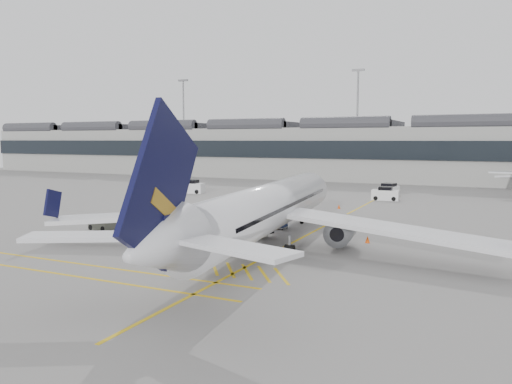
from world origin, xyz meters
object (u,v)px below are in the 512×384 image
at_px(baggage_cart_a, 279,220).
at_px(pushback_tug, 102,224).
at_px(ramp_agent_a, 256,224).
at_px(ramp_agent_b, 249,223).
at_px(airliner_main, 265,209).
at_px(belt_loader, 245,228).

distance_m(baggage_cart_a, pushback_tug, 16.75).
relative_size(ramp_agent_a, ramp_agent_b, 0.93).
bearing_deg(ramp_agent_a, baggage_cart_a, 33.63).
xyz_separation_m(ramp_agent_a, pushback_tug, (-13.89, -4.72, -0.25)).
distance_m(airliner_main, ramp_agent_a, 6.78).
relative_size(airliner_main, ramp_agent_b, 22.13).
relative_size(airliner_main, belt_loader, 7.76).
bearing_deg(ramp_agent_b, ramp_agent_a, 139.97).
bearing_deg(airliner_main, baggage_cart_a, 99.42).
bearing_deg(pushback_tug, ramp_agent_a, 24.92).
distance_m(belt_loader, ramp_agent_b, 1.29).
height_order(baggage_cart_a, ramp_agent_a, baggage_cart_a).
bearing_deg(pushback_tug, airliner_main, 3.72).
height_order(baggage_cart_a, pushback_tug, baggage_cart_a).
bearing_deg(belt_loader, baggage_cart_a, 86.86).
height_order(belt_loader, baggage_cart_a, belt_loader).
xyz_separation_m(airliner_main, ramp_agent_a, (-3.34, 5.45, -2.25)).
bearing_deg(airliner_main, belt_loader, 126.21).
height_order(airliner_main, pushback_tug, airliner_main).
bearing_deg(baggage_cart_a, belt_loader, -108.51).
bearing_deg(belt_loader, airliner_main, -29.82).
xyz_separation_m(belt_loader, pushback_tug, (-13.37, -3.52, -0.01)).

